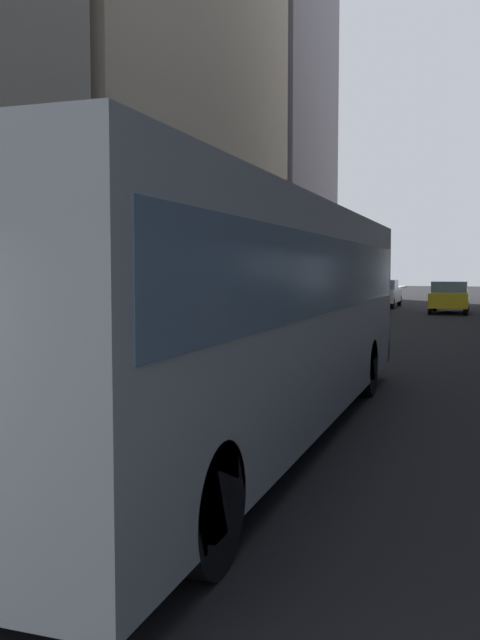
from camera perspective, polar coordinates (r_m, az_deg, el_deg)
name	(u,v)px	position (r m, az deg, el deg)	size (l,w,h in m)	color
ground_plane	(394,312)	(37.87, 12.42, 0.66)	(120.00, 120.00, 0.00)	black
sidewalk_left	(290,308)	(38.91, 4.05, 0.95)	(2.40, 110.00, 0.15)	#9E9991
building_left_mid	(141,33)	(37.64, -8.10, 22.10)	(8.97, 22.90, 27.75)	#A0937F
building_left_far	(261,23)	(57.85, 1.75, 23.04)	(9.03, 15.39, 41.98)	slate
transit_bus	(241,304)	(9.29, 0.10, 1.35)	(2.78, 11.53, 3.05)	#999EA3
car_white_van	(382,293)	(42.27, 11.48, 2.14)	(1.87, 4.51, 1.62)	silver
car_yellow_taxi	(449,297)	(37.51, 16.68, 1.81)	(1.88, 4.19, 1.62)	yellow
car_grey_wagon	(293,305)	(27.93, 4.31, 1.23)	(1.84, 3.93, 1.62)	slate
car_silver_sedan	(368,297)	(36.90, 10.40, 1.88)	(1.74, 4.18, 1.62)	#B7BABF
car_blue_hatchback	(280,319)	(20.11, 3.24, 0.11)	(1.83, 4.01, 1.62)	#4C6BB7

